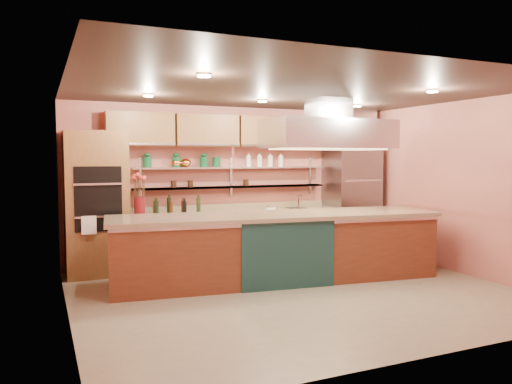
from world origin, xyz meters
name	(u,v)px	position (x,y,z in m)	size (l,w,h in m)	color
floor	(298,293)	(0.00, 0.00, -0.01)	(6.00, 5.00, 0.02)	gray
ceiling	(299,90)	(0.00, 0.00, 2.80)	(6.00, 5.00, 0.02)	black
wall_back	(233,184)	(0.00, 2.50, 1.40)	(6.00, 0.04, 2.80)	#BE6759
wall_front	(428,210)	(0.00, -2.50, 1.40)	(6.00, 0.04, 2.80)	#BE6759
wall_left	(66,200)	(-3.00, 0.00, 1.40)	(0.04, 5.00, 2.80)	#BE6759
wall_right	(461,187)	(3.00, 0.00, 1.40)	(0.04, 5.00, 2.80)	#BE6759
oven_stack	(96,204)	(-2.45, 2.18, 1.15)	(0.95, 0.64, 2.30)	brown
refrigerator	(351,200)	(2.35, 2.14, 1.05)	(0.95, 0.72, 2.10)	slate
back_counter	(237,237)	(-0.05, 2.20, 0.47)	(3.84, 0.64, 0.93)	tan
wall_shelf_lower	(233,187)	(-0.05, 2.37, 1.35)	(3.60, 0.26, 0.03)	silver
wall_shelf_upper	(233,168)	(-0.05, 2.37, 1.70)	(3.60, 0.26, 0.03)	silver
upper_cabinets	(237,131)	(0.00, 2.32, 2.35)	(4.60, 0.36, 0.55)	brown
range_hood	(328,134)	(0.93, 0.73, 2.25)	(2.00, 1.00, 0.45)	silver
ceiling_downlights	(292,94)	(0.00, 0.20, 2.77)	(4.00, 2.80, 0.02)	#FFE5A5
island	(277,247)	(0.03, 0.73, 0.52)	(4.94, 1.07, 1.03)	brown
flower_vase	(139,206)	(-1.78, 2.15, 1.08)	(0.17, 0.17, 0.31)	maroon
oil_bottle_cluster	(177,206)	(-1.15, 2.15, 1.07)	(0.84, 0.24, 0.27)	black
kitchen_scale	(270,207)	(0.58, 2.15, 0.97)	(0.16, 0.12, 0.09)	white
bar_faucet	(298,202)	(1.23, 2.25, 1.05)	(0.03, 0.03, 0.23)	silver
copper_kettle	(186,163)	(-0.93, 2.37, 1.79)	(0.19, 0.19, 0.15)	orange
green_canister	(217,162)	(-0.37, 2.37, 1.80)	(0.15, 0.15, 0.18)	#0E4422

